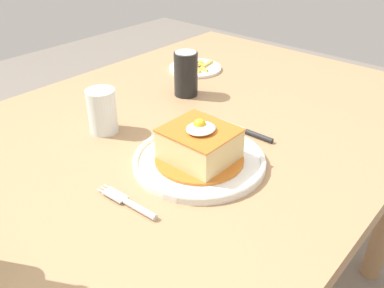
# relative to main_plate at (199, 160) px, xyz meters

# --- Properties ---
(dining_table) EXTENTS (1.50, 0.95, 0.76)m
(dining_table) POSITION_rel_main_plate_xyz_m (0.05, 0.14, -0.10)
(dining_table) COLOR #A87F56
(dining_table) RESTS_ON ground_plane
(main_plate) EXTENTS (0.28, 0.28, 0.02)m
(main_plate) POSITION_rel_main_plate_xyz_m (0.00, 0.00, 0.00)
(main_plate) COLOR white
(main_plate) RESTS_ON dining_table
(sandwich_meal) EXTENTS (0.19, 0.19, 0.09)m
(sandwich_meal) POSITION_rel_main_plate_xyz_m (-0.00, -0.00, 0.04)
(sandwich_meal) COLOR #C66B23
(sandwich_meal) RESTS_ON main_plate
(fork) EXTENTS (0.02, 0.14, 0.01)m
(fork) POSITION_rel_main_plate_xyz_m (-0.19, 0.00, -0.00)
(fork) COLOR silver
(fork) RESTS_ON dining_table
(knife) EXTENTS (0.02, 0.17, 0.01)m
(knife) POSITION_rel_main_plate_xyz_m (0.17, -0.01, -0.00)
(knife) COLOR #262628
(knife) RESTS_ON dining_table
(soda_can) EXTENTS (0.07, 0.07, 0.12)m
(soda_can) POSITION_rel_main_plate_xyz_m (0.25, 0.26, 0.05)
(soda_can) COLOR black
(soda_can) RESTS_ON dining_table
(drinking_glass) EXTENTS (0.07, 0.07, 0.10)m
(drinking_glass) POSITION_rel_main_plate_xyz_m (-0.04, 0.26, 0.04)
(drinking_glass) COLOR silver
(drinking_glass) RESTS_ON dining_table
(side_plate_fries) EXTENTS (0.17, 0.17, 0.02)m
(side_plate_fries) POSITION_rel_main_plate_xyz_m (0.42, 0.37, -0.00)
(side_plate_fries) COLOR white
(side_plate_fries) RESTS_ON dining_table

